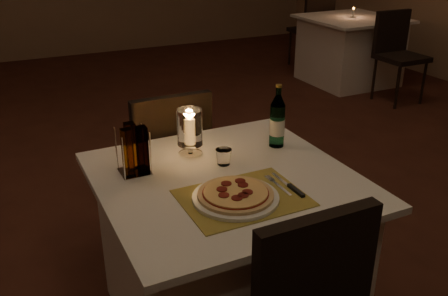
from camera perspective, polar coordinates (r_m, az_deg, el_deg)
name	(u,v)px	position (r m, az deg, el deg)	size (l,w,h in m)	color
floor	(188,247)	(2.90, -4.11, -11.22)	(8.00, 10.00, 0.02)	#482117
main_table	(226,253)	(2.19, 0.23, -11.89)	(1.00, 1.00, 0.74)	silver
chair_far	(167,154)	(2.68, -6.50, -0.66)	(0.42, 0.42, 0.90)	black
placemat	(243,198)	(1.85, 2.16, -5.72)	(0.45, 0.34, 0.00)	#A28C38
plate	(236,198)	(1.83, 1.33, -5.68)	(0.32, 0.32, 0.01)	white
pizza	(236,194)	(1.83, 1.34, -5.23)	(0.28, 0.28, 0.02)	#D8B77F
fork	(276,184)	(1.95, 6.00, -4.10)	(0.02, 0.18, 0.00)	silver
knife	(293,188)	(1.92, 7.85, -4.56)	(0.02, 0.22, 0.01)	black
tumbler	(224,157)	(2.09, -0.04, -1.03)	(0.07, 0.07, 0.07)	white
water_bottle	(277,122)	(2.25, 6.10, 3.01)	(0.07, 0.07, 0.29)	#57A275
hurricane_candle	(190,129)	(2.15, -3.94, 2.19)	(0.11, 0.11, 0.21)	white
cruet_caddy	(134,151)	(2.02, -10.26, -0.40)	(0.12, 0.12, 0.21)	white
neighbor_table_right	(349,50)	(5.97, 14.13, 10.81)	(1.00, 1.00, 0.74)	silver
neighbor_chair_ra	(397,47)	(5.42, 19.13, 10.84)	(0.42, 0.42, 0.90)	black
neighbor_chair_rb	(314,24)	(6.49, 10.24, 13.73)	(0.42, 0.42, 0.90)	black
neighbor_candle_right	(353,13)	(5.89, 14.55, 14.72)	(0.03, 0.03, 0.11)	white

